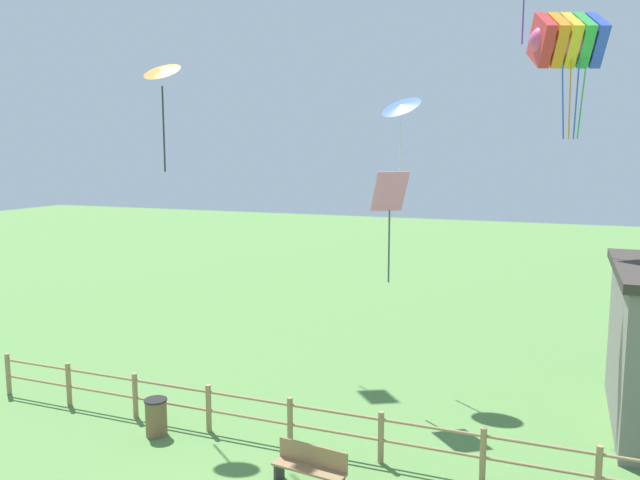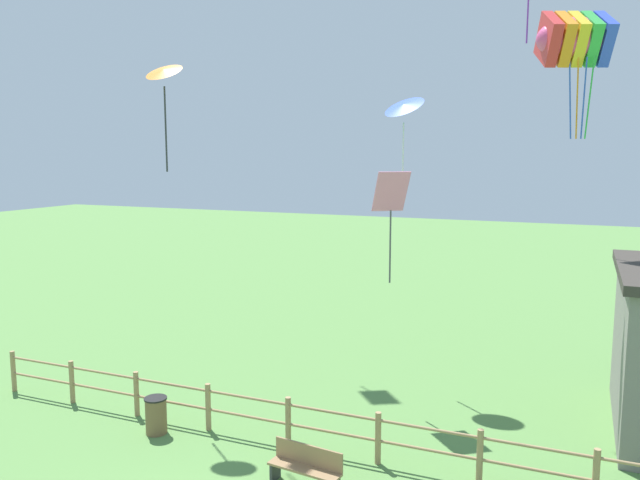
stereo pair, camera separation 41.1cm
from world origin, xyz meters
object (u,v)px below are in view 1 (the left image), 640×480
park_bench_near_fence (310,466)px  kite_blue_delta (401,108)px  kite_rainbow_parafoil (567,40)px  kite_pink_diamond (390,201)px  kite_orange_delta (162,74)px  trash_bin (156,417)px

park_bench_near_fence → kite_blue_delta: kite_blue_delta is taller
kite_rainbow_parafoil → kite_pink_diamond: (-4.37, -8.36, -5.45)m
kite_orange_delta → kite_blue_delta: 7.26m
kite_blue_delta → kite_pink_diamond: bearing=-82.2°
kite_rainbow_parafoil → kite_blue_delta: 8.08m
park_bench_near_fence → kite_orange_delta: (-5.66, 3.13, 8.76)m
kite_orange_delta → kite_blue_delta: (5.53, 4.64, -0.74)m
kite_pink_diamond → kite_blue_delta: 3.63m
kite_rainbow_parafoil → trash_bin: bearing=-125.6°
park_bench_near_fence → kite_orange_delta: bearing=151.1°
park_bench_near_fence → kite_pink_diamond: (0.20, 5.40, 5.28)m
kite_rainbow_parafoil → kite_orange_delta: size_ratio=1.52×
kite_rainbow_parafoil → kite_orange_delta: (-10.23, -10.63, -1.97)m
kite_blue_delta → park_bench_near_fence: bearing=-89.1°
kite_rainbow_parafoil → kite_orange_delta: 14.88m
park_bench_near_fence → kite_orange_delta: size_ratio=0.55×
trash_bin → kite_orange_delta: bearing=115.3°
park_bench_near_fence → kite_pink_diamond: bearing=87.9°
trash_bin → kite_pink_diamond: (4.81, 4.48, 5.30)m
park_bench_near_fence → kite_rainbow_parafoil: 18.04m
park_bench_near_fence → kite_pink_diamond: 7.56m
kite_blue_delta → kite_rainbow_parafoil: bearing=51.9°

